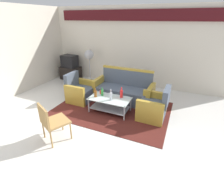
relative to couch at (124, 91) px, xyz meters
name	(u,v)px	position (x,y,z in m)	size (l,w,h in m)	color
ground_plane	(94,124)	(-0.20, -1.54, -0.32)	(14.00, 14.00, 0.00)	silver
wall_back	(134,45)	(-0.20, 1.51, 1.16)	(6.52, 0.19, 2.80)	silver
rug	(112,109)	(-0.10, -0.67, -0.31)	(3.10, 2.14, 0.01)	#511E19
couch	(124,91)	(0.00, 0.00, 0.00)	(1.82, 0.78, 0.96)	#4C5666
armchair_left	(80,92)	(-1.23, -0.55, -0.03)	(0.70, 0.76, 0.85)	#4C5666
armchair_right	(154,107)	(1.04, -0.64, -0.03)	(0.71, 0.77, 0.85)	#4C5666
coffee_table	(110,103)	(-0.10, -0.83, -0.04)	(1.10, 0.60, 0.40)	silver
bottle_brown	(96,94)	(-0.49, -0.90, 0.19)	(0.07, 0.07, 0.25)	brown
bottle_green	(102,92)	(-0.37, -0.75, 0.18)	(0.07, 0.07, 0.23)	#2D8C38
bottle_clear	(111,96)	(-0.03, -0.91, 0.21)	(0.07, 0.07, 0.30)	silver
bottle_red	(121,94)	(0.17, -0.66, 0.21)	(0.08, 0.08, 0.29)	red
cup	(101,92)	(-0.45, -0.65, 0.14)	(0.08, 0.08, 0.10)	red
tv_stand	(71,73)	(-2.72, 1.01, -0.06)	(0.80, 0.50, 0.52)	black
television	(70,61)	(-2.72, 1.01, 0.44)	(0.64, 0.50, 0.48)	black
pedestal_fan	(89,57)	(-1.82, 1.06, 0.70)	(0.36, 0.36, 1.27)	#2D2D33
wicker_chair	(51,120)	(-0.70, -2.38, 0.18)	(0.64, 0.64, 0.84)	#AD844C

